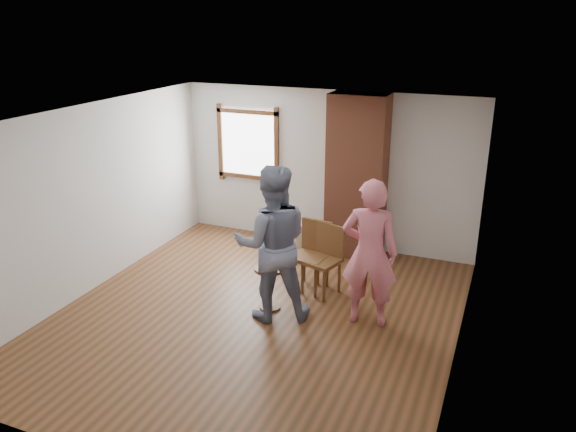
{
  "coord_description": "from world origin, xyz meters",
  "views": [
    {
      "loc": [
        2.83,
        -5.77,
        3.73
      ],
      "look_at": [
        0.13,
        0.8,
        1.15
      ],
      "focal_mm": 35.0,
      "sensor_mm": 36.0,
      "label": 1
    }
  ],
  "objects_px": {
    "side_table": "(270,281)",
    "dining_chair_right": "(325,255)",
    "man": "(272,244)",
    "person_pink": "(370,253)",
    "stoneware_crock": "(298,236)",
    "dining_chair_left": "(313,251)"
  },
  "relations": [
    {
      "from": "stoneware_crock",
      "to": "dining_chair_right",
      "type": "distance_m",
      "value": 1.58
    },
    {
      "from": "stoneware_crock",
      "to": "dining_chair_left",
      "type": "bearing_deg",
      "value": -60.11
    },
    {
      "from": "person_pink",
      "to": "dining_chair_left",
      "type": "bearing_deg",
      "value": -41.85
    },
    {
      "from": "dining_chair_left",
      "to": "man",
      "type": "height_order",
      "value": "man"
    },
    {
      "from": "dining_chair_right",
      "to": "person_pink",
      "type": "height_order",
      "value": "person_pink"
    },
    {
      "from": "dining_chair_left",
      "to": "person_pink",
      "type": "bearing_deg",
      "value": -26.51
    },
    {
      "from": "man",
      "to": "dining_chair_right",
      "type": "bearing_deg",
      "value": -140.37
    },
    {
      "from": "man",
      "to": "dining_chair_left",
      "type": "bearing_deg",
      "value": -128.05
    },
    {
      "from": "dining_chair_left",
      "to": "side_table",
      "type": "height_order",
      "value": "dining_chair_left"
    },
    {
      "from": "dining_chair_left",
      "to": "person_pink",
      "type": "distance_m",
      "value": 1.24
    },
    {
      "from": "stoneware_crock",
      "to": "man",
      "type": "distance_m",
      "value": 2.36
    },
    {
      "from": "dining_chair_left",
      "to": "man",
      "type": "bearing_deg",
      "value": -94.2
    },
    {
      "from": "stoneware_crock",
      "to": "dining_chair_right",
      "type": "height_order",
      "value": "dining_chair_right"
    },
    {
      "from": "side_table",
      "to": "dining_chair_right",
      "type": "bearing_deg",
      "value": 55.81
    },
    {
      "from": "dining_chair_right",
      "to": "man",
      "type": "relative_size",
      "value": 0.48
    },
    {
      "from": "dining_chair_left",
      "to": "side_table",
      "type": "bearing_deg",
      "value": -103.55
    },
    {
      "from": "stoneware_crock",
      "to": "side_table",
      "type": "relative_size",
      "value": 0.78
    },
    {
      "from": "stoneware_crock",
      "to": "dining_chair_right",
      "type": "bearing_deg",
      "value": -54.7
    },
    {
      "from": "dining_chair_right",
      "to": "side_table",
      "type": "bearing_deg",
      "value": -107.66
    },
    {
      "from": "man",
      "to": "person_pink",
      "type": "xyz_separation_m",
      "value": [
        1.17,
        0.31,
        -0.06
      ]
    },
    {
      "from": "dining_chair_right",
      "to": "person_pink",
      "type": "relative_size",
      "value": 0.51
    },
    {
      "from": "dining_chair_left",
      "to": "man",
      "type": "relative_size",
      "value": 0.49
    }
  ]
}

